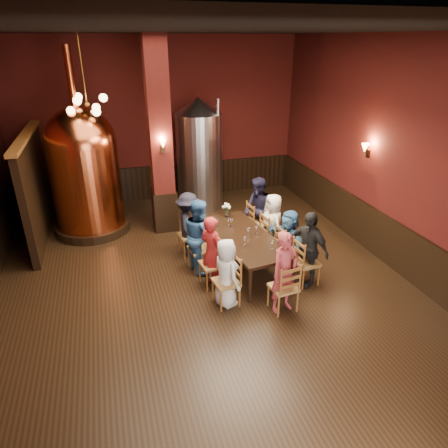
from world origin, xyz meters
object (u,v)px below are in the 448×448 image
object	(u,v)px
dining_table	(244,238)
person_2	(199,235)
copper_kettle	(85,170)
steel_vessel	(200,154)
rose_vase	(227,208)
person_1	(212,252)
person_0	(226,273)

from	to	relation	value
dining_table	person_2	distance (m)	0.92
dining_table	copper_kettle	xyz separation A→B (m)	(-3.02, 2.82, 0.87)
copper_kettle	steel_vessel	bearing A→B (deg)	14.58
copper_kettle	rose_vase	size ratio (longest dim) A/B	13.17
person_1	person_2	size ratio (longest dim) A/B	0.94
steel_vessel	dining_table	bearing A→B (deg)	-89.18
person_0	rose_vase	bearing A→B (deg)	-33.50
person_0	copper_kettle	xyz separation A→B (m)	(-2.30, 3.91, 0.91)
person_1	person_0	bearing A→B (deg)	158.36
person_0	copper_kettle	size ratio (longest dim) A/B	0.30
copper_kettle	rose_vase	bearing A→B (deg)	-31.59
copper_kettle	steel_vessel	size ratio (longest dim) A/B	1.42
steel_vessel	person_1	bearing A→B (deg)	-100.60
person_1	copper_kettle	size ratio (longest dim) A/B	0.34
rose_vase	person_2	bearing A→B (deg)	-136.51
person_2	copper_kettle	world-z (taller)	copper_kettle
dining_table	person_1	distance (m)	0.91
person_1	person_2	world-z (taller)	person_2
dining_table	copper_kettle	size ratio (longest dim) A/B	0.59
person_0	person_1	xyz separation A→B (m)	(-0.08, 0.67, 0.08)
person_0	steel_vessel	world-z (taller)	steel_vessel
person_1	dining_table	bearing A→B (deg)	-90.42
person_2	rose_vase	xyz separation A→B (m)	(0.82, 0.78, 0.19)
person_0	person_2	xyz separation A→B (m)	(-0.16, 1.32, 0.13)
dining_table	person_0	world-z (taller)	person_0
rose_vase	dining_table	bearing A→B (deg)	-86.18
person_0	copper_kettle	distance (m)	4.63
person_0	person_2	size ratio (longest dim) A/B	0.84
rose_vase	person_1	bearing A→B (deg)	-117.25
person_2	copper_kettle	bearing A→B (deg)	32.79
person_1	person_2	distance (m)	0.66
steel_vessel	rose_vase	bearing A→B (deg)	-90.34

